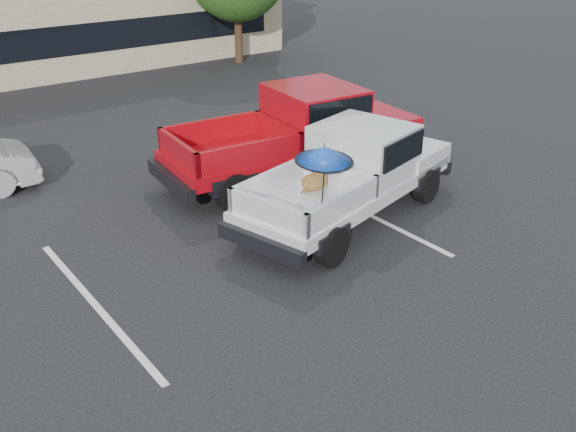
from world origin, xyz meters
The scene contains 5 objects.
ground centered at (0.00, 0.00, 0.00)m, with size 90.00×90.00×0.00m, color black.
stripe_left centered at (-3.00, 2.00, 0.00)m, with size 0.12×5.00×0.01m, color silver.
stripe_right centered at (3.00, 2.00, 0.00)m, with size 0.12×5.00×0.01m, color silver.
silver_pickup centered at (2.85, 2.07, 1.05)m, with size 6.00×3.28×2.06m.
red_pickup centered at (3.45, 4.46, 1.16)m, with size 6.64×2.87×2.13m.
Camera 1 is at (-5.83, -7.01, 5.92)m, focal length 40.00 mm.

